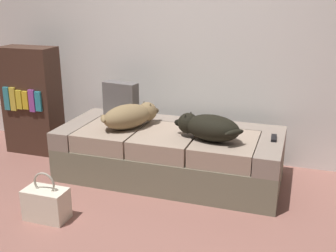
{
  "coord_description": "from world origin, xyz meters",
  "views": [
    {
      "loc": [
        1.08,
        -2.15,
        1.63
      ],
      "look_at": [
        0.0,
        1.08,
        0.51
      ],
      "focal_mm": 44.09,
      "sensor_mm": 36.0,
      "label": 1
    }
  ],
  "objects": [
    {
      "name": "throw_pillow",
      "position": [
        -0.57,
        1.36,
        0.63
      ],
      "size": [
        0.35,
        0.17,
        0.34
      ],
      "primitive_type": "cube",
      "rotation": [
        0.0,
        0.0,
        -0.15
      ],
      "color": "#5E5858",
      "rests_on": "couch"
    },
    {
      "name": "dog_dark",
      "position": [
        0.38,
        0.99,
        0.57
      ],
      "size": [
        0.63,
        0.36,
        0.21
      ],
      "color": "black",
      "rests_on": "couch"
    },
    {
      "name": "back_wall",
      "position": [
        0.0,
        1.78,
        1.4
      ],
      "size": [
        6.4,
        0.1,
        2.8
      ],
      "primitive_type": "cube",
      "color": "white",
      "rests_on": "ground"
    },
    {
      "name": "bookshelf",
      "position": [
        -1.56,
        1.31,
        0.55
      ],
      "size": [
        0.56,
        0.3,
        1.1
      ],
      "color": "#432A20",
      "rests_on": "ground"
    },
    {
      "name": "ground_plane",
      "position": [
        0.0,
        0.0,
        0.0
      ],
      "size": [
        10.0,
        10.0,
        0.0
      ],
      "primitive_type": "plane",
      "color": "#925D52"
    },
    {
      "name": "handbag",
      "position": [
        -0.64,
        0.15,
        0.13
      ],
      "size": [
        0.32,
        0.18,
        0.38
      ],
      "color": "#EFE3CC",
      "rests_on": "ground"
    },
    {
      "name": "tv_remote",
      "position": [
        0.9,
        1.17,
        0.47
      ],
      "size": [
        0.05,
        0.15,
        0.02
      ],
      "primitive_type": "cube",
      "rotation": [
        0.0,
        0.0,
        0.05
      ],
      "color": "black",
      "rests_on": "couch"
    },
    {
      "name": "dog_tan",
      "position": [
        -0.35,
        1.09,
        0.57
      ],
      "size": [
        0.47,
        0.58,
        0.21
      ],
      "color": "olive",
      "rests_on": "couch"
    },
    {
      "name": "couch",
      "position": [
        0.0,
        1.13,
        0.23
      ],
      "size": [
        1.96,
        0.85,
        0.46
      ],
      "color": "#726E59",
      "rests_on": "ground"
    }
  ]
}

